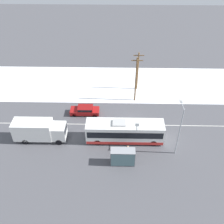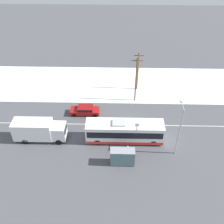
{
  "view_description": "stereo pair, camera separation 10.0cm",
  "coord_description": "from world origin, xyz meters",
  "px_view_note": "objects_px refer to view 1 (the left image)",
  "views": [
    {
      "loc": [
        -2.2,
        -30.0,
        26.59
      ],
      "look_at": [
        -2.86,
        1.33,
        1.4
      ],
      "focal_mm": 42.0,
      "sensor_mm": 36.0,
      "label": 1
    },
    {
      "loc": [
        -2.1,
        -30.0,
        26.59
      ],
      "look_at": [
        -2.86,
        1.33,
        1.4
      ],
      "focal_mm": 42.0,
      "sensor_mm": 36.0,
      "label": 2
    }
  ],
  "objects_px": {
    "pedestrian_at_stop": "(128,150)",
    "streetlamp": "(180,125)",
    "utility_pole_snowlot": "(138,71)",
    "sedan_car": "(85,110)",
    "utility_pole_roadside": "(136,79)",
    "bus_shelter": "(123,156)",
    "city_bus": "(125,131)",
    "box_truck": "(39,130)"
  },
  "relations": [
    {
      "from": "city_bus",
      "to": "sedan_car",
      "type": "xyz_separation_m",
      "value": [
        -6.21,
        5.77,
        -0.84
      ]
    },
    {
      "from": "box_truck",
      "to": "pedestrian_at_stop",
      "type": "relative_size",
      "value": 4.14
    },
    {
      "from": "bus_shelter",
      "to": "sedan_car",
      "type": "bearing_deg",
      "value": 119.56
    },
    {
      "from": "pedestrian_at_stop",
      "to": "utility_pole_roadside",
      "type": "relative_size",
      "value": 0.22
    },
    {
      "from": "bus_shelter",
      "to": "utility_pole_snowlot",
      "type": "distance_m",
      "value": 17.99
    },
    {
      "from": "pedestrian_at_stop",
      "to": "box_truck",
      "type": "bearing_deg",
      "value": 167.22
    },
    {
      "from": "streetlamp",
      "to": "city_bus",
      "type": "bearing_deg",
      "value": 163.67
    },
    {
      "from": "sedan_car",
      "to": "bus_shelter",
      "type": "distance_m",
      "value": 11.98
    },
    {
      "from": "bus_shelter",
      "to": "box_truck",
      "type": "bearing_deg",
      "value": 159.08
    },
    {
      "from": "sedan_car",
      "to": "utility_pole_snowlot",
      "type": "relative_size",
      "value": 0.64
    },
    {
      "from": "utility_pole_snowlot",
      "to": "bus_shelter",
      "type": "bearing_deg",
      "value": -98.76
    },
    {
      "from": "pedestrian_at_stop",
      "to": "streetlamp",
      "type": "height_order",
      "value": "streetlamp"
    },
    {
      "from": "city_bus",
      "to": "box_truck",
      "type": "bearing_deg",
      "value": -179.34
    },
    {
      "from": "bus_shelter",
      "to": "utility_pole_roadside",
      "type": "bearing_deg",
      "value": 81.12
    },
    {
      "from": "city_bus",
      "to": "sedan_car",
      "type": "distance_m",
      "value": 8.51
    },
    {
      "from": "utility_pole_snowlot",
      "to": "sedan_car",
      "type": "bearing_deg",
      "value": -139.84
    },
    {
      "from": "sedan_car",
      "to": "city_bus",
      "type": "bearing_deg",
      "value": 137.09
    },
    {
      "from": "pedestrian_at_stop",
      "to": "streetlamp",
      "type": "bearing_deg",
      "value": 8.41
    },
    {
      "from": "pedestrian_at_stop",
      "to": "bus_shelter",
      "type": "bearing_deg",
      "value": -111.31
    },
    {
      "from": "sedan_car",
      "to": "box_truck",
      "type": "bearing_deg",
      "value": 45.4
    },
    {
      "from": "city_bus",
      "to": "streetlamp",
      "type": "height_order",
      "value": "streetlamp"
    },
    {
      "from": "box_truck",
      "to": "pedestrian_at_stop",
      "type": "distance_m",
      "value": 12.7
    },
    {
      "from": "sedan_car",
      "to": "utility_pole_roadside",
      "type": "distance_m",
      "value": 9.57
    },
    {
      "from": "city_bus",
      "to": "bus_shelter",
      "type": "bearing_deg",
      "value": -93.9
    },
    {
      "from": "sedan_car",
      "to": "pedestrian_at_stop",
      "type": "height_order",
      "value": "pedestrian_at_stop"
    },
    {
      "from": "pedestrian_at_stop",
      "to": "streetlamp",
      "type": "distance_m",
      "value": 7.48
    },
    {
      "from": "sedan_car",
      "to": "utility_pole_roadside",
      "type": "xyz_separation_m",
      "value": [
        8.09,
        3.72,
        3.49
      ]
    },
    {
      "from": "city_bus",
      "to": "utility_pole_snowlot",
      "type": "height_order",
      "value": "utility_pole_snowlot"
    },
    {
      "from": "bus_shelter",
      "to": "utility_pole_roadside",
      "type": "xyz_separation_m",
      "value": [
        2.2,
        14.1,
        2.57
      ]
    },
    {
      "from": "streetlamp",
      "to": "pedestrian_at_stop",
      "type": "bearing_deg",
      "value": -171.59
    },
    {
      "from": "city_bus",
      "to": "pedestrian_at_stop",
      "type": "relative_size",
      "value": 6.13
    },
    {
      "from": "pedestrian_at_stop",
      "to": "utility_pole_snowlot",
      "type": "relative_size",
      "value": 0.24
    },
    {
      "from": "city_bus",
      "to": "bus_shelter",
      "type": "xyz_separation_m",
      "value": [
        -0.31,
        -4.62,
        0.08
      ]
    },
    {
      "from": "pedestrian_at_stop",
      "to": "streetlamp",
      "type": "relative_size",
      "value": 0.23
    },
    {
      "from": "box_truck",
      "to": "streetlamp",
      "type": "distance_m",
      "value": 19.15
    },
    {
      "from": "city_bus",
      "to": "bus_shelter",
      "type": "height_order",
      "value": "city_bus"
    },
    {
      "from": "city_bus",
      "to": "utility_pole_snowlot",
      "type": "relative_size",
      "value": 1.49
    },
    {
      "from": "pedestrian_at_stop",
      "to": "bus_shelter",
      "type": "distance_m",
      "value": 1.89
    },
    {
      "from": "bus_shelter",
      "to": "pedestrian_at_stop",
      "type": "bearing_deg",
      "value": 68.69
    },
    {
      "from": "box_truck",
      "to": "bus_shelter",
      "type": "height_order",
      "value": "box_truck"
    },
    {
      "from": "sedan_car",
      "to": "utility_pole_roadside",
      "type": "relative_size",
      "value": 0.56
    },
    {
      "from": "city_bus",
      "to": "utility_pole_roadside",
      "type": "height_order",
      "value": "utility_pole_roadside"
    }
  ]
}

